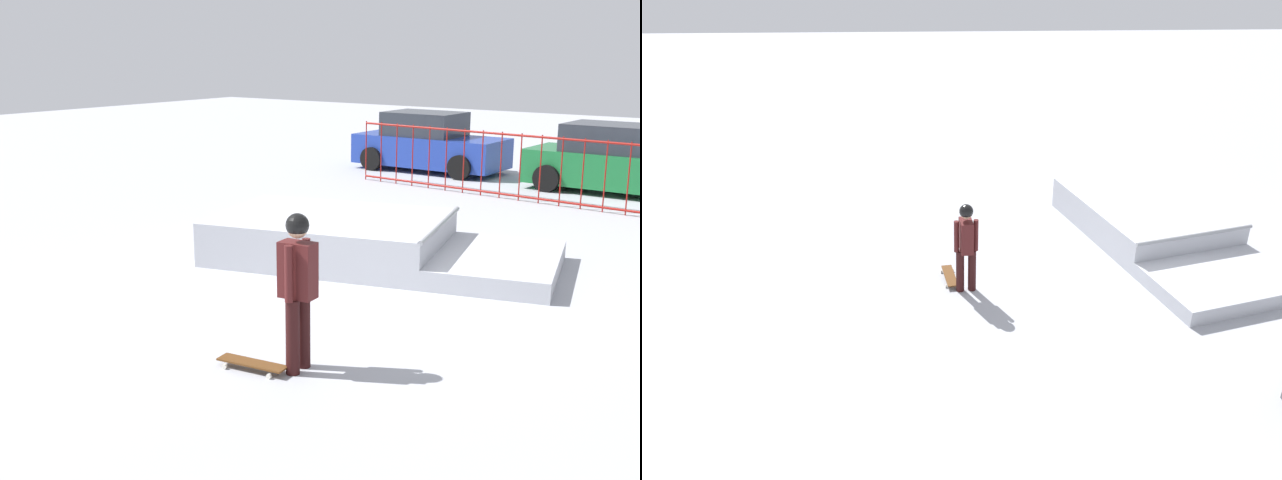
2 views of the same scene
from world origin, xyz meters
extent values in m
plane|color=#A8AAB2|center=(0.00, 0.00, 0.00)|extent=(60.00, 60.00, 0.00)
cube|color=#B0B3BB|center=(-1.26, 0.93, 0.35)|extent=(4.16, 3.46, 0.70)
cube|color=#B0B3BB|center=(1.35, 1.65, 0.15)|extent=(2.43, 2.98, 0.30)
cylinder|color=gray|center=(0.48, 1.41, 0.70)|extent=(0.77, 2.53, 0.08)
cylinder|color=black|center=(1.18, -3.18, 0.41)|extent=(0.15, 0.15, 0.82)
cylinder|color=black|center=(1.15, -2.96, 0.41)|extent=(0.15, 0.15, 0.82)
cube|color=#4C1919|center=(1.17, -3.07, 1.12)|extent=(0.40, 0.26, 0.60)
cylinder|color=#4C1919|center=(1.19, -3.25, 1.12)|extent=(0.09, 0.09, 0.60)
cylinder|color=#4C1919|center=(1.15, -2.90, 1.12)|extent=(0.09, 0.09, 0.60)
sphere|color=tan|center=(1.17, -3.07, 1.57)|extent=(0.22, 0.22, 0.22)
sphere|color=black|center=(1.17, -3.07, 1.60)|extent=(0.25, 0.25, 0.25)
cube|color=#593314|center=(0.77, -3.36, 0.08)|extent=(0.82, 0.31, 0.02)
cylinder|color=silver|center=(0.51, -3.52, 0.03)|extent=(0.06, 0.04, 0.06)
cylinder|color=silver|center=(0.47, -3.29, 0.03)|extent=(0.06, 0.04, 0.06)
cylinder|color=silver|center=(1.06, -3.44, 0.03)|extent=(0.06, 0.04, 0.06)
cylinder|color=silver|center=(1.03, -3.21, 0.03)|extent=(0.06, 0.04, 0.06)
cylinder|color=maroon|center=(0.00, 7.33, 1.45)|extent=(10.05, 0.92, 0.05)
cylinder|color=maroon|center=(0.00, 7.33, 0.10)|extent=(10.05, 0.92, 0.05)
cylinder|color=maroon|center=(-5.02, 7.77, 0.75)|extent=(0.03, 0.03, 1.50)
cylinder|color=maroon|center=(-4.55, 7.73, 0.75)|extent=(0.03, 0.03, 1.50)
cylinder|color=maroon|center=(-4.07, 7.69, 0.75)|extent=(0.03, 0.03, 1.50)
cylinder|color=maroon|center=(-3.59, 7.64, 0.75)|extent=(0.03, 0.03, 1.50)
cylinder|color=maroon|center=(-3.11, 7.60, 0.75)|extent=(0.03, 0.03, 1.50)
cylinder|color=maroon|center=(-2.63, 7.56, 0.75)|extent=(0.03, 0.03, 1.50)
cylinder|color=maroon|center=(-2.15, 7.52, 0.75)|extent=(0.03, 0.03, 1.50)
cylinder|color=maroon|center=(-1.67, 7.48, 0.75)|extent=(0.03, 0.03, 1.50)
cylinder|color=maroon|center=(-1.20, 7.44, 0.75)|extent=(0.03, 0.03, 1.50)
cylinder|color=maroon|center=(-0.72, 7.39, 0.75)|extent=(0.03, 0.03, 1.50)
cylinder|color=maroon|center=(-0.24, 7.35, 0.75)|extent=(0.03, 0.03, 1.50)
cylinder|color=maroon|center=(0.24, 7.31, 0.75)|extent=(0.03, 0.03, 1.50)
cylinder|color=maroon|center=(0.72, 7.27, 0.75)|extent=(0.03, 0.03, 1.50)
cylinder|color=maroon|center=(1.20, 7.23, 0.75)|extent=(0.03, 0.03, 1.50)
cylinder|color=maroon|center=(1.67, 7.19, 0.75)|extent=(0.03, 0.03, 1.50)
cube|color=#1E3899|center=(-4.39, 10.02, 0.56)|extent=(4.12, 1.75, 0.80)
cube|color=#262B33|center=(-4.59, 10.02, 1.28)|extent=(2.02, 1.52, 0.64)
cylinder|color=black|center=(-3.03, 10.85, 0.32)|extent=(0.64, 0.23, 0.64)
cylinder|color=black|center=(-3.05, 9.15, 0.32)|extent=(0.64, 0.23, 0.64)
cylinder|color=black|center=(-5.73, 10.89, 0.32)|extent=(0.64, 0.23, 0.64)
cylinder|color=black|center=(-5.75, 9.19, 0.32)|extent=(0.64, 0.23, 0.64)
cube|color=#196B33|center=(0.75, 9.65, 0.56)|extent=(4.15, 1.82, 0.80)
cube|color=#262B33|center=(0.55, 9.65, 1.28)|extent=(2.04, 1.56, 0.64)
cylinder|color=black|center=(-0.58, 10.54, 0.32)|extent=(0.65, 0.24, 0.64)
cylinder|color=black|center=(-0.63, 8.84, 0.32)|extent=(0.65, 0.24, 0.64)
camera|label=1|loc=(6.10, -9.42, 3.42)|focal=45.01mm
camera|label=2|loc=(11.13, -3.58, 6.08)|focal=35.23mm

